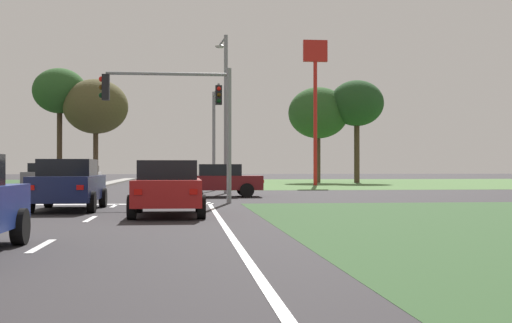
{
  "coord_description": "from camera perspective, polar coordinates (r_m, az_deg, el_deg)",
  "views": [
    {
      "loc": [
        5.94,
        -1.79,
        1.36
      ],
      "look_at": [
        9.54,
        32.03,
        1.64
      ],
      "focal_mm": 47.2,
      "sensor_mm": 36.0,
      "label": 1
    }
  ],
  "objects": [
    {
      "name": "car_red_third",
      "position": [
        18.95,
        -7.47,
        -2.2
      ],
      "size": [
        2.02,
        4.25,
        1.54
      ],
      "color": "#A31919",
      "rests_on": "ground"
    },
    {
      "name": "treeline_sixth",
      "position": [
        59.01,
        8.53,
        4.85
      ],
      "size": [
        4.66,
        4.66,
        8.87
      ],
      "color": "#423323",
      "rests_on": "ground"
    },
    {
      "name": "grass_verge_far_right",
      "position": [
        59.61,
        13.09,
        -1.76
      ],
      "size": [
        35.0,
        35.0,
        0.01
      ],
      "primitive_type": "cube",
      "color": "#476B38",
      "rests_on": "ground"
    },
    {
      "name": "lane_dash_third",
      "position": [
        18.07,
        -13.87,
        -4.75
      ],
      "size": [
        0.14,
        2.0,
        0.01
      ],
      "primitive_type": "cube",
      "color": "silver",
      "rests_on": "ground"
    },
    {
      "name": "treeline_third",
      "position": [
        58.58,
        -16.3,
        5.7
      ],
      "size": [
        4.43,
        4.43,
        9.59
      ],
      "color": "#423323",
      "rests_on": "ground"
    },
    {
      "name": "median_island_far",
      "position": [
        57.12,
        -12.04,
        -1.76
      ],
      "size": [
        1.2,
        36.0,
        0.14
      ],
      "primitive_type": "cube",
      "color": "gray",
      "rests_on": "ground"
    },
    {
      "name": "stop_bar_near",
      "position": [
        24.92,
        -11.01,
        -3.58
      ],
      "size": [
        6.4,
        0.5,
        0.01
      ],
      "primitive_type": "cube",
      "color": "silver",
      "rests_on": "ground"
    },
    {
      "name": "edge_line_right",
      "position": [
        13.89,
        -2.3,
        -6.06
      ],
      "size": [
        0.14,
        24.0,
        0.01
      ],
      "primitive_type": "cube",
      "color": "silver",
      "rests_on": "ground"
    },
    {
      "name": "traffic_signal_far_right",
      "position": [
        36.38,
        -3.45,
        3.64
      ],
      "size": [
        0.32,
        5.83,
        5.66
      ],
      "color": "gray",
      "rests_on": "ground"
    },
    {
      "name": "crosswalk_bar_sixth",
      "position": [
        27.43,
        -20.0,
        -3.27
      ],
      "size": [
        0.7,
        2.8,
        0.01
      ],
      "primitive_type": "cube",
      "color": "silver",
      "rests_on": "ground"
    },
    {
      "name": "traffic_signal_near_right",
      "position": [
        25.29,
        -6.54,
        4.47
      ],
      "size": [
        4.9,
        0.32,
        5.08
      ],
      "color": "gray",
      "rests_on": "ground"
    },
    {
      "name": "fastfood_pole_sign",
      "position": [
        50.41,
        5.04,
        7.0
      ],
      "size": [
        1.8,
        0.4,
        10.78
      ],
      "color": "red",
      "rests_on": "ground"
    },
    {
      "name": "car_maroon_fifth",
      "position": [
        30.8,
        -3.32,
        -1.58
      ],
      "size": [
        4.18,
        2.08,
        1.49
      ],
      "rotation": [
        0.0,
        0.0,
        1.57
      ],
      "color": "maroon",
      "rests_on": "ground"
    },
    {
      "name": "car_grey_seventh",
      "position": [
        42.34,
        -17.49,
        -1.19
      ],
      "size": [
        2.01,
        4.47,
        1.59
      ],
      "rotation": [
        0.0,
        0.0,
        3.14
      ],
      "color": "slate",
      "rests_on": "ground"
    },
    {
      "name": "treeline_fifth",
      "position": [
        59.4,
        5.31,
        4.11
      ],
      "size": [
        5.29,
        5.29,
        8.37
      ],
      "color": "#423323",
      "rests_on": "ground"
    },
    {
      "name": "treeline_fourth",
      "position": [
        57.47,
        -13.42,
        4.53
      ],
      "size": [
        5.33,
        5.33,
        8.65
      ],
      "color": "#423323",
      "rests_on": "ground"
    },
    {
      "name": "lane_dash_second",
      "position": [
        12.17,
        -17.73,
        -6.83
      ],
      "size": [
        0.14,
        2.0,
        0.01
      ],
      "primitive_type": "cube",
      "color": "silver",
      "rests_on": "ground"
    },
    {
      "name": "car_navy_fourth",
      "position": [
        21.98,
        -15.59,
        -1.87
      ],
      "size": [
        2.01,
        4.39,
        1.6
      ],
      "color": "#161E47",
      "rests_on": "ground"
    },
    {
      "name": "ground_plane",
      "position": [
        32.37,
        -16.66,
        -2.86
      ],
      "size": [
        200.0,
        200.0,
        0.0
      ],
      "primitive_type": "plane",
      "color": "#282628"
    },
    {
      "name": "street_lamp_second",
      "position": [
        35.02,
        -2.63,
        4.89
      ],
      "size": [
        0.57,
        2.42,
        8.17
      ],
      "color": "gray",
      "rests_on": "ground"
    },
    {
      "name": "car_white_second",
      "position": [
        59.04,
        -14.02,
        -1.05
      ],
      "size": [
        1.98,
        4.31,
        1.47
      ],
      "rotation": [
        0.0,
        0.0,
        3.14
      ],
      "color": "silver",
      "rests_on": "ground"
    },
    {
      "name": "lane_dash_fourth",
      "position": [
        24.01,
        -11.92,
        -3.69
      ],
      "size": [
        0.14,
        2.0,
        0.01
      ],
      "primitive_type": "cube",
      "color": "silver",
      "rests_on": "ground"
    }
  ]
}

